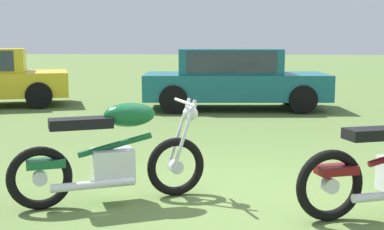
# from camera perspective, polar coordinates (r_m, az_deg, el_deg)

# --- Properties ---
(ground_plane) EXTENTS (120.00, 120.00, 0.00)m
(ground_plane) POSITION_cam_1_polar(r_m,az_deg,el_deg) (5.39, 5.90, -9.07)
(ground_plane) COLOR #567038
(motorcycle_green) EXTENTS (1.83, 1.09, 1.02)m
(motorcycle_green) POSITION_cam_1_polar(r_m,az_deg,el_deg) (5.13, -8.83, -4.31)
(motorcycle_green) COLOR black
(motorcycle_green) RESTS_ON ground
(car_teal) EXTENTS (4.45, 2.24, 1.43)m
(car_teal) POSITION_cam_1_polar(r_m,az_deg,el_deg) (12.20, 4.55, 4.41)
(car_teal) COLOR #19606B
(car_teal) RESTS_ON ground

